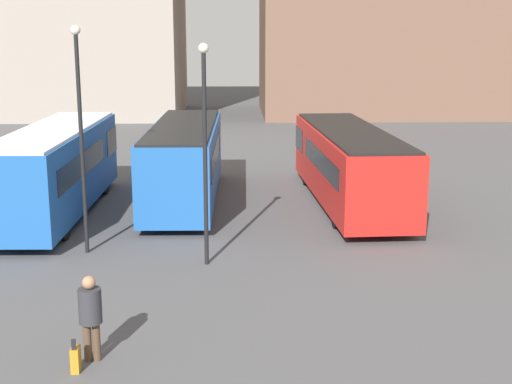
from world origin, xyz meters
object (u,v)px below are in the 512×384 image
object	(u,v)px
suitcase	(76,359)
lamp_post_0	(205,139)
bus_1	(185,159)
traveler	(90,311)
bus_2	(349,163)
bus_0	(56,167)
lamp_post_1	(81,125)

from	to	relation	value
suitcase	lamp_post_0	xyz separation A→B (m)	(2.29, 6.51, 3.34)
bus_1	lamp_post_0	world-z (taller)	lamp_post_0
bus_1	traveler	xyz separation A→B (m)	(-0.93, -13.93, -0.58)
bus_2	traveler	size ratio (longest dim) A/B	6.32
bus_0	suitcase	xyz separation A→B (m)	(3.34, -12.48, -1.45)
bus_0	bus_2	bearing A→B (deg)	-81.88
bus_2	traveler	world-z (taller)	bus_2
bus_1	lamp_post_1	xyz separation A→B (m)	(-2.50, -6.68, 2.21)
suitcase	bus_0	bearing A→B (deg)	12.86
bus_0	lamp_post_0	bearing A→B (deg)	-135.74
suitcase	lamp_post_1	world-z (taller)	lamp_post_1
bus_1	lamp_post_1	size ratio (longest dim) A/B	1.57
bus_0	lamp_post_1	world-z (taller)	lamp_post_1
suitcase	lamp_post_1	size ratio (longest dim) A/B	0.11
bus_1	bus_2	size ratio (longest dim) A/B	0.93
bus_0	bus_1	world-z (taller)	bus_0
bus_1	lamp_post_1	bearing A→B (deg)	160.31
lamp_post_1	bus_1	bearing A→B (deg)	69.52
lamp_post_0	bus_1	bearing A→B (deg)	98.16
bus_1	lamp_post_0	xyz separation A→B (m)	(1.13, -7.88, 1.96)
traveler	lamp_post_1	bearing A→B (deg)	10.08
bus_2	lamp_post_1	distance (m)	10.96
bus_0	traveler	world-z (taller)	bus_0
bus_1	suitcase	xyz separation A→B (m)	(-1.16, -14.39, -1.38)
suitcase	lamp_post_1	xyz separation A→B (m)	(-1.33, 7.71, 3.59)
bus_0	lamp_post_1	distance (m)	5.60
suitcase	lamp_post_0	distance (m)	7.67
lamp_post_0	bus_0	bearing A→B (deg)	133.29
bus_2	bus_1	bearing A→B (deg)	82.11
traveler	suitcase	size ratio (longest dim) A/B	2.48
traveler	lamp_post_0	distance (m)	6.87
bus_1	lamp_post_1	distance (m)	7.47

